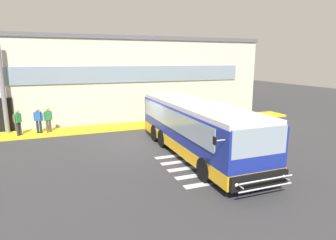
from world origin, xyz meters
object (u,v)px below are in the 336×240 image
(passenger_at_curb_edge, at_px, (48,118))
(entry_support_column, at_px, (3,88))
(bus_main_foreground, at_px, (196,130))
(passenger_near_column, at_px, (18,121))
(passenger_by_doorway, at_px, (38,119))

(passenger_at_curb_edge, bearing_deg, entry_support_column, 162.45)
(bus_main_foreground, bearing_deg, entry_support_column, 141.12)
(entry_support_column, bearing_deg, passenger_near_column, -52.72)
(bus_main_foreground, distance_m, passenger_by_doorway, 10.62)
(passenger_near_column, bearing_deg, passenger_by_doorway, 8.16)
(passenger_by_doorway, xyz_separation_m, passenger_at_curb_edge, (0.58, 0.04, 0.00))
(bus_main_foreground, height_order, passenger_near_column, bus_main_foreground)
(bus_main_foreground, height_order, passenger_at_curb_edge, bus_main_foreground)
(passenger_at_curb_edge, bearing_deg, passenger_by_doorway, -175.75)
(passenger_by_doorway, bearing_deg, passenger_at_curb_edge, 4.25)
(passenger_by_doorway, bearing_deg, passenger_near_column, -171.84)
(entry_support_column, height_order, passenger_at_curb_edge, entry_support_column)
(entry_support_column, relative_size, passenger_by_doorway, 3.49)
(passenger_by_doorway, height_order, passenger_at_curb_edge, same)
(passenger_by_doorway, distance_m, passenger_at_curb_edge, 0.58)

